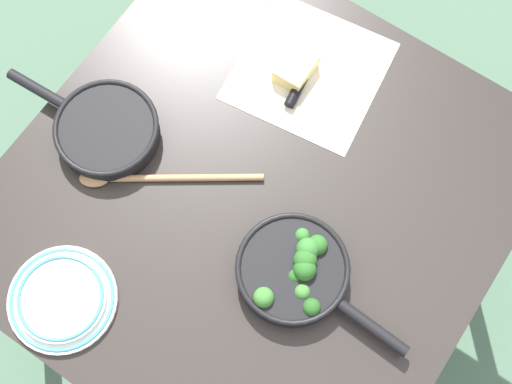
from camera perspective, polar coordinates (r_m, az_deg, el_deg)
name	(u,v)px	position (r m, az deg, el deg)	size (l,w,h in m)	color
ground_plane	(256,271)	(2.22, 0.00, -6.35)	(14.00, 14.00, 0.00)	#51755B
dining_table_red	(256,207)	(1.59, 0.00, -1.20)	(1.04, 1.01, 0.74)	#2D2826
skillet_broccoli	(295,271)	(1.43, 3.16, -6.32)	(0.23, 0.39, 0.08)	black
skillet_eggs	(106,130)	(1.57, -11.93, 4.90)	(0.23, 0.37, 0.05)	black
wooden_spoon	(150,178)	(1.53, -8.45, 1.11)	(0.24, 0.34, 0.02)	tan
parchment_sheet	(309,71)	(1.63, 4.28, 9.64)	(0.35, 0.35, 0.00)	silver
grater_knife	(304,76)	(1.61, 3.89, 9.28)	(0.24, 0.06, 0.02)	silver
cheese_block	(296,69)	(1.61, 3.18, 9.80)	(0.09, 0.07, 0.04)	#EFD67A
dinner_plate_stack	(62,299)	(1.49, -15.27, -8.25)	(0.22, 0.22, 0.03)	white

